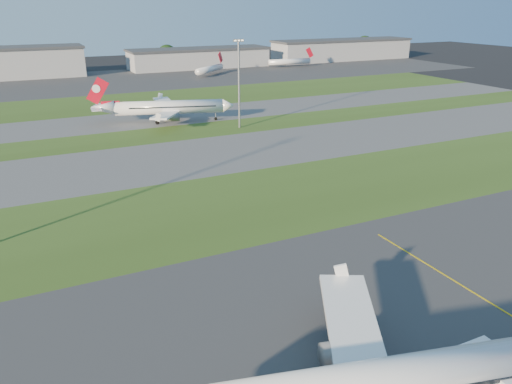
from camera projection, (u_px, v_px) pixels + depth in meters
grass_strip_a at (286, 196)px, 97.67m from camera, size 300.00×34.00×0.01m
taxiway_a at (222, 153)px, 125.45m from camera, size 300.00×32.00×0.01m
grass_strip_b at (190, 131)px, 146.49m from camera, size 300.00×18.00×0.01m
taxiway_b at (169, 117)px, 165.01m from camera, size 300.00×26.00×0.01m
grass_strip_c at (144, 101)px, 192.79m from camera, size 300.00×40.00×0.01m
apron_far at (114, 80)px, 243.30m from camera, size 400.00×80.00×0.01m
airliner_taxiing at (168, 108)px, 156.61m from camera, size 40.50×34.07×12.98m
mini_jet_near at (210, 69)px, 259.23m from camera, size 22.44×20.40×9.48m
mini_jet_far at (290, 62)px, 291.85m from camera, size 28.62×5.66×9.48m
light_mast_centre at (239, 78)px, 145.66m from camera, size 3.20×0.70×25.80m
hangar_west at (9, 63)px, 247.55m from camera, size 71.40×23.00×15.20m
hangar_east at (199, 58)px, 288.93m from camera, size 81.60×23.00×11.20m
hangar_far_east at (342, 49)px, 329.24m from camera, size 96.90×23.00×13.20m
tree_mid_west at (60, 62)px, 267.61m from camera, size 9.90×9.90×10.80m
tree_mid_east at (167, 55)px, 294.19m from camera, size 11.55×11.55×12.60m
tree_east at (280, 51)px, 323.24m from camera, size 10.45×10.45×11.40m
tree_far_east at (364, 45)px, 354.62m from camera, size 12.65×12.65×13.80m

